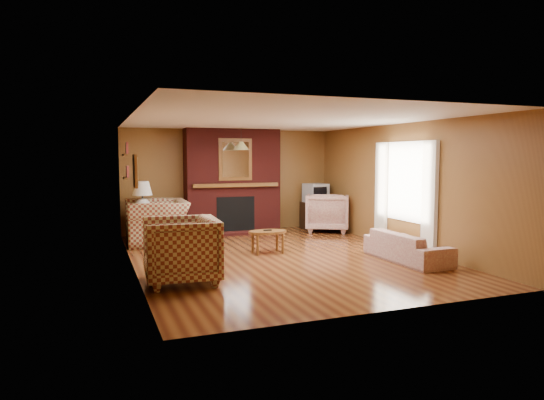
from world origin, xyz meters
name	(u,v)px	position (x,y,z in m)	size (l,w,h in m)	color
floor	(280,257)	(0.00, 0.00, 0.00)	(6.50, 6.50, 0.00)	#4B2110
ceiling	(280,120)	(0.00, 0.00, 2.40)	(6.50, 6.50, 0.00)	white
wall_back	(230,180)	(0.00, 3.25, 1.20)	(6.50, 6.50, 0.00)	olive
wall_front	(386,207)	(0.00, -3.25, 1.20)	(6.50, 6.50, 0.00)	olive
wall_left	(132,193)	(-2.50, 0.00, 1.20)	(6.50, 6.50, 0.00)	olive
wall_right	(400,186)	(2.50, 0.00, 1.20)	(6.50, 6.50, 0.00)	olive
fireplace	(233,182)	(0.00, 2.98, 1.18)	(2.20, 0.82, 2.40)	#49120F
window_right	(404,191)	(2.45, -0.20, 1.13)	(0.10, 1.85, 2.00)	beige
bookshelf	(126,162)	(-2.44, 1.90, 1.67)	(0.09, 0.55, 0.71)	brown
botanical_print	(135,171)	(-2.47, -0.30, 1.55)	(0.05, 0.40, 0.50)	brown
pendant_light	(241,146)	(0.00, 2.30, 2.00)	(0.36, 0.36, 0.48)	black
plaid_loveseat	(157,222)	(-1.85, 2.16, 0.44)	(1.36, 1.19, 0.88)	#5E2318
plaid_armchair	(181,250)	(-1.95, -1.16, 0.47)	(1.00, 1.03, 0.93)	#5E2318
floral_sofa	(407,246)	(1.90, -1.08, 0.25)	(1.69, 0.66, 0.49)	beige
floral_armchair	(327,212)	(2.13, 2.32, 0.45)	(0.97, 1.00, 0.91)	beige
coffee_table	(268,234)	(-0.09, 0.39, 0.35)	(0.72, 0.45, 0.43)	brown
side_table	(143,228)	(-2.10, 2.45, 0.29)	(0.43, 0.43, 0.58)	brown
table_lamp	(142,196)	(-2.10, 2.45, 0.96)	(0.41, 0.41, 0.68)	white
tv_stand	(315,215)	(2.05, 2.80, 0.33)	(0.60, 0.54, 0.65)	black
crt_tv	(316,193)	(2.05, 2.79, 0.88)	(0.56, 0.56, 0.46)	#A9ACB1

